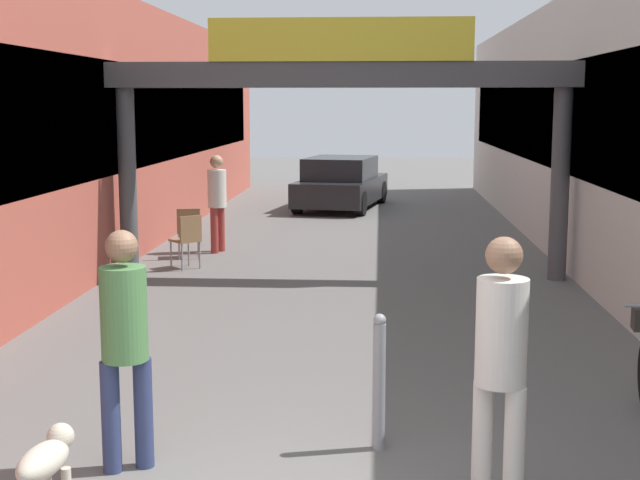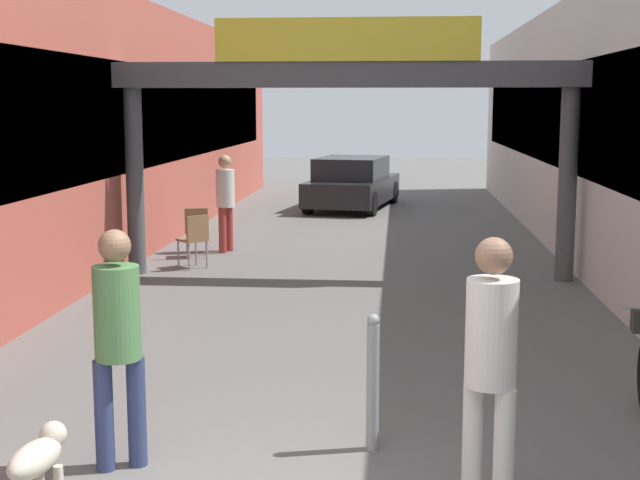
{
  "view_description": "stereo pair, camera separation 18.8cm",
  "coord_description": "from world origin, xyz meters",
  "px_view_note": "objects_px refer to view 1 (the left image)",
  "views": [
    {
      "loc": [
        0.61,
        -4.74,
        2.69
      ],
      "look_at": [
        0.0,
        4.3,
        1.3
      ],
      "focal_mm": 50.0,
      "sensor_mm": 36.0,
      "label": 1
    },
    {
      "loc": [
        0.79,
        -4.72,
        2.69
      ],
      "look_at": [
        0.0,
        4.3,
        1.3
      ],
      "focal_mm": 50.0,
      "sensor_mm": 36.0,
      "label": 2
    }
  ],
  "objects_px": {
    "pedestrian_with_dog": "(125,333)",
    "parked_car_black": "(341,184)",
    "cafe_chair_wood_farther": "(189,228)",
    "cafe_chair_wood_nearer": "(188,236)",
    "pedestrian_carrying_crate": "(217,197)",
    "bollard_post_metal": "(379,381)",
    "pedestrian_companion": "(501,354)",
    "dog_on_leash": "(47,459)"
  },
  "relations": [
    {
      "from": "bollard_post_metal",
      "to": "parked_car_black",
      "type": "relative_size",
      "value": 0.26
    },
    {
      "from": "pedestrian_companion",
      "to": "bollard_post_metal",
      "type": "bearing_deg",
      "value": 128.88
    },
    {
      "from": "pedestrian_carrying_crate",
      "to": "cafe_chair_wood_nearer",
      "type": "distance_m",
      "value": 1.77
    },
    {
      "from": "dog_on_leash",
      "to": "bollard_post_metal",
      "type": "distance_m",
      "value": 2.51
    },
    {
      "from": "pedestrian_with_dog",
      "to": "dog_on_leash",
      "type": "relative_size",
      "value": 2.74
    },
    {
      "from": "dog_on_leash",
      "to": "cafe_chair_wood_farther",
      "type": "relative_size",
      "value": 0.74
    },
    {
      "from": "dog_on_leash",
      "to": "bollard_post_metal",
      "type": "height_order",
      "value": "bollard_post_metal"
    },
    {
      "from": "dog_on_leash",
      "to": "cafe_chair_wood_nearer",
      "type": "relative_size",
      "value": 0.74
    },
    {
      "from": "pedestrian_companion",
      "to": "pedestrian_carrying_crate",
      "type": "xyz_separation_m",
      "value": [
        -3.74,
        10.18,
        -0.05
      ]
    },
    {
      "from": "pedestrian_carrying_crate",
      "to": "dog_on_leash",
      "type": "relative_size",
      "value": 2.7
    },
    {
      "from": "dog_on_leash",
      "to": "cafe_chair_wood_farther",
      "type": "distance_m",
      "value": 9.63
    },
    {
      "from": "dog_on_leash",
      "to": "cafe_chair_wood_nearer",
      "type": "bearing_deg",
      "value": 95.82
    },
    {
      "from": "pedestrian_with_dog",
      "to": "cafe_chair_wood_nearer",
      "type": "xyz_separation_m",
      "value": [
        -1.28,
        8.02,
        -0.5
      ]
    },
    {
      "from": "pedestrian_with_dog",
      "to": "pedestrian_carrying_crate",
      "type": "relative_size",
      "value": 1.02
    },
    {
      "from": "cafe_chair_wood_nearer",
      "to": "parked_car_black",
      "type": "distance_m",
      "value": 8.96
    },
    {
      "from": "cafe_chair_wood_farther",
      "to": "cafe_chair_wood_nearer",
      "type": "bearing_deg",
      "value": -78.73
    },
    {
      "from": "bollard_post_metal",
      "to": "cafe_chair_wood_farther",
      "type": "bearing_deg",
      "value": 111.43
    },
    {
      "from": "parked_car_black",
      "to": "pedestrian_with_dog",
      "type": "bearing_deg",
      "value": -92.91
    },
    {
      "from": "pedestrian_carrying_crate",
      "to": "bollard_post_metal",
      "type": "xyz_separation_m",
      "value": [
        2.95,
        -9.19,
        -0.47
      ]
    },
    {
      "from": "pedestrian_carrying_crate",
      "to": "cafe_chair_wood_nearer",
      "type": "height_order",
      "value": "pedestrian_carrying_crate"
    },
    {
      "from": "bollard_post_metal",
      "to": "cafe_chair_wood_nearer",
      "type": "relative_size",
      "value": 1.22
    },
    {
      "from": "pedestrian_with_dog",
      "to": "pedestrian_companion",
      "type": "distance_m",
      "value": 2.69
    },
    {
      "from": "pedestrian_with_dog",
      "to": "cafe_chair_wood_nearer",
      "type": "distance_m",
      "value": 8.14
    },
    {
      "from": "parked_car_black",
      "to": "bollard_post_metal",
      "type": "bearing_deg",
      "value": -86.46
    },
    {
      "from": "pedestrian_carrying_crate",
      "to": "bollard_post_metal",
      "type": "relative_size",
      "value": 1.63
    },
    {
      "from": "pedestrian_carrying_crate",
      "to": "bollard_post_metal",
      "type": "distance_m",
      "value": 9.67
    },
    {
      "from": "pedestrian_with_dog",
      "to": "pedestrian_companion",
      "type": "xyz_separation_m",
      "value": [
        2.65,
        -0.46,
        0.03
      ]
    },
    {
      "from": "pedestrian_carrying_crate",
      "to": "cafe_chair_wood_nearer",
      "type": "bearing_deg",
      "value": -96.3
    },
    {
      "from": "pedestrian_carrying_crate",
      "to": "cafe_chair_wood_farther",
      "type": "xyz_separation_m",
      "value": [
        -0.39,
        -0.69,
        -0.48
      ]
    },
    {
      "from": "bollard_post_metal",
      "to": "dog_on_leash",
      "type": "bearing_deg",
      "value": -154.91
    },
    {
      "from": "pedestrian_carrying_crate",
      "to": "cafe_chair_wood_farther",
      "type": "distance_m",
      "value": 0.93
    },
    {
      "from": "pedestrian_with_dog",
      "to": "parked_car_black",
      "type": "bearing_deg",
      "value": 87.09
    },
    {
      "from": "cafe_chair_wood_farther",
      "to": "parked_car_black",
      "type": "distance_m",
      "value": 8.05
    },
    {
      "from": "cafe_chair_wood_nearer",
      "to": "parked_car_black",
      "type": "height_order",
      "value": "parked_car_black"
    },
    {
      "from": "pedestrian_with_dog",
      "to": "pedestrian_carrying_crate",
      "type": "distance_m",
      "value": 9.78
    },
    {
      "from": "bollard_post_metal",
      "to": "cafe_chair_wood_farther",
      "type": "relative_size",
      "value": 1.22
    },
    {
      "from": "cafe_chair_wood_farther",
      "to": "parked_car_black",
      "type": "bearing_deg",
      "value": 73.14
    },
    {
      "from": "cafe_chair_wood_farther",
      "to": "parked_car_black",
      "type": "xyz_separation_m",
      "value": [
        2.33,
        7.7,
        0.1
      ]
    },
    {
      "from": "bollard_post_metal",
      "to": "pedestrian_companion",
      "type": "bearing_deg",
      "value": -51.12
    },
    {
      "from": "pedestrian_with_dog",
      "to": "parked_car_black",
      "type": "distance_m",
      "value": 16.75
    },
    {
      "from": "dog_on_leash",
      "to": "pedestrian_carrying_crate",
      "type": "bearing_deg",
      "value": 93.83
    },
    {
      "from": "pedestrian_with_dog",
      "to": "bollard_post_metal",
      "type": "distance_m",
      "value": 1.98
    }
  ]
}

